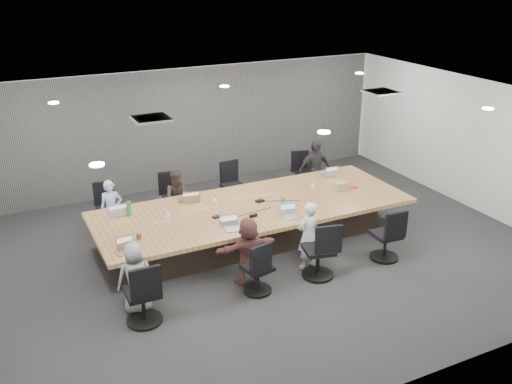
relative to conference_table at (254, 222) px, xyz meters
name	(u,v)px	position (x,y,z in m)	size (l,w,h in m)	color
floor	(265,251)	(0.00, -0.50, -0.40)	(10.00, 8.00, 0.00)	#2B2B2D
ceiling	(266,104)	(0.00, -0.50, 2.40)	(10.00, 8.00, 0.00)	white
wall_back	(189,127)	(0.00, 3.50, 1.00)	(10.00, 2.80, 0.00)	silver
wall_front	(418,289)	(0.00, -4.50, 1.00)	(10.00, 2.80, 0.00)	silver
wall_right	(474,145)	(5.00, -0.50, 1.00)	(8.00, 2.80, 0.00)	silver
curtain	(190,128)	(0.00, 3.42, 1.00)	(9.80, 0.04, 2.80)	#585859
conference_table	(254,222)	(0.00, 0.00, 0.00)	(6.00, 2.20, 0.74)	#2F251D
chair_0	(109,213)	(-2.40, 1.70, -0.03)	(0.50, 0.50, 0.75)	black
chair_1	(173,202)	(-1.05, 1.70, -0.04)	(0.49, 0.49, 0.73)	black
chair_2	(233,190)	(0.32, 1.70, -0.01)	(0.53, 0.53, 0.79)	black
chair_3	(306,177)	(2.18, 1.70, -0.03)	(0.51, 0.51, 0.75)	black
chair_4	(143,297)	(-2.65, -1.70, 0.02)	(0.57, 0.57, 0.85)	black
chair_5	(258,272)	(-0.76, -1.70, -0.04)	(0.49, 0.49, 0.73)	black
chair_6	(318,254)	(0.39, -1.70, 0.03)	(0.58, 0.58, 0.85)	black
chair_7	(386,239)	(1.82, -1.70, 0.00)	(0.54, 0.54, 0.81)	black
person_0	(112,210)	(-2.40, 1.35, 0.18)	(0.43, 0.28, 1.17)	#9DB0E4
laptop_0	(118,212)	(-2.40, 0.80, 0.35)	(0.34, 0.24, 0.02)	#B2B2B7
person_1	(178,198)	(-1.05, 1.35, 0.18)	(0.57, 0.44, 1.17)	#3B2D28
laptop_1	(187,200)	(-1.05, 0.80, 0.35)	(0.34, 0.23, 0.02)	#8C6647
person_3	(314,169)	(2.18, 1.35, 0.29)	(0.80, 0.33, 1.37)	#2A2A2E
laptop_3	(328,174)	(2.18, 0.80, 0.35)	(0.29, 0.20, 0.02)	#B2B2B7
person_4	(136,277)	(-2.65, -1.35, 0.18)	(0.56, 0.37, 1.15)	gray
laptop_4	(126,252)	(-2.65, -0.80, 0.35)	(0.29, 0.20, 0.02)	#8C6647
person_5	(248,251)	(-0.76, -1.35, 0.19)	(1.09, 0.35, 1.17)	brown
laptop_5	(234,229)	(-0.76, -0.80, 0.35)	(0.33, 0.22, 0.02)	#B2B2B7
person_6	(308,235)	(0.39, -1.35, 0.22)	(0.45, 0.30, 1.24)	silver
laptop_6	(293,217)	(0.39, -0.80, 0.35)	(0.31, 0.21, 0.02)	#B2B2B7
bottle_green_left	(129,208)	(-2.23, 0.57, 0.48)	(0.08, 0.08, 0.28)	#368235
bottle_green_right	(283,204)	(0.40, -0.43, 0.46)	(0.07, 0.07, 0.24)	#368235
bottle_clear	(168,219)	(-1.72, -0.13, 0.45)	(0.07, 0.07, 0.23)	silver
cup_white_far	(215,202)	(-0.63, 0.38, 0.39)	(0.08, 0.08, 0.09)	white
cup_white_near	(313,186)	(1.47, 0.25, 0.39)	(0.08, 0.08, 0.10)	white
mug_brown	(139,236)	(-2.33, -0.43, 0.39)	(0.08, 0.08, 0.10)	brown
mic_left	(216,217)	(-0.85, -0.20, 0.35)	(0.14, 0.09, 0.03)	black
mic_right	(260,201)	(0.19, 0.11, 0.36)	(0.16, 0.11, 0.03)	black
stapler	(253,216)	(-0.24, -0.48, 0.37)	(0.15, 0.04, 0.06)	black
canvas_bag	(342,186)	(1.97, -0.03, 0.41)	(0.28, 0.17, 0.15)	tan
snack_packet	(352,187)	(2.22, -0.05, 0.36)	(0.17, 0.12, 0.04)	red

